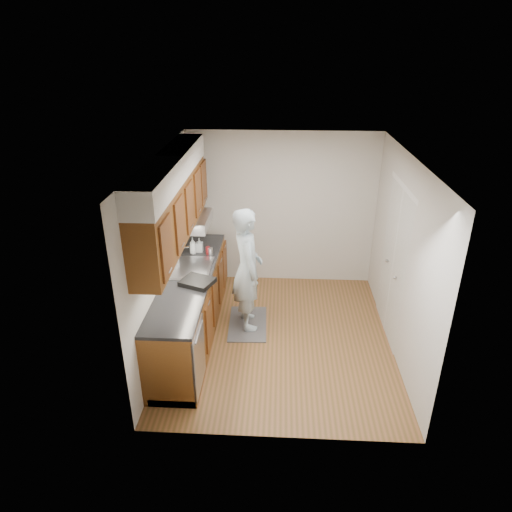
{
  "coord_description": "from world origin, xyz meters",
  "views": [
    {
      "loc": [
        -0.03,
        -5.22,
        3.7
      ],
      "look_at": [
        -0.33,
        0.25,
        1.12
      ],
      "focal_mm": 32.0,
      "sensor_mm": 36.0,
      "label": 1
    }
  ],
  "objects_px": {
    "person": "(247,262)",
    "steel_can": "(211,252)",
    "soap_bottle_b": "(199,245)",
    "soap_bottle_a": "(193,246)",
    "dish_rack": "(197,282)",
    "soda_can": "(208,251)"
  },
  "relations": [
    {
      "from": "person",
      "to": "steel_can",
      "type": "height_order",
      "value": "person"
    },
    {
      "from": "person",
      "to": "soap_bottle_b",
      "type": "relative_size",
      "value": 9.56
    },
    {
      "from": "soap_bottle_a",
      "to": "dish_rack",
      "type": "xyz_separation_m",
      "value": [
        0.22,
        -0.9,
        -0.09
      ]
    },
    {
      "from": "soap_bottle_b",
      "to": "soda_can",
      "type": "distance_m",
      "value": 0.17
    },
    {
      "from": "dish_rack",
      "to": "soda_can",
      "type": "bearing_deg",
      "value": 111.46
    },
    {
      "from": "soap_bottle_a",
      "to": "person",
      "type": "bearing_deg",
      "value": -24.15
    },
    {
      "from": "person",
      "to": "soda_can",
      "type": "bearing_deg",
      "value": 43.89
    },
    {
      "from": "soap_bottle_b",
      "to": "soda_can",
      "type": "relative_size",
      "value": 1.81
    },
    {
      "from": "dish_rack",
      "to": "soap_bottle_a",
      "type": "bearing_deg",
      "value": 125.1
    },
    {
      "from": "person",
      "to": "steel_can",
      "type": "xyz_separation_m",
      "value": [
        -0.54,
        0.31,
        -0.01
      ]
    },
    {
      "from": "soap_bottle_b",
      "to": "soap_bottle_a",
      "type": "bearing_deg",
      "value": -138.73
    },
    {
      "from": "steel_can",
      "to": "dish_rack",
      "type": "height_order",
      "value": "steel_can"
    },
    {
      "from": "soap_bottle_a",
      "to": "dish_rack",
      "type": "distance_m",
      "value": 0.93
    },
    {
      "from": "soda_can",
      "to": "soap_bottle_b",
      "type": "bearing_deg",
      "value": 147.85
    },
    {
      "from": "steel_can",
      "to": "dish_rack",
      "type": "relative_size",
      "value": 0.3
    },
    {
      "from": "soap_bottle_b",
      "to": "dish_rack",
      "type": "bearing_deg",
      "value": -82.16
    },
    {
      "from": "soda_can",
      "to": "steel_can",
      "type": "distance_m",
      "value": 0.06
    },
    {
      "from": "soda_can",
      "to": "dish_rack",
      "type": "bearing_deg",
      "value": -90.09
    },
    {
      "from": "soap_bottle_b",
      "to": "soda_can",
      "type": "xyz_separation_m",
      "value": [
        0.14,
        -0.09,
        -0.05
      ]
    },
    {
      "from": "dish_rack",
      "to": "steel_can",
      "type": "bearing_deg",
      "value": 108.53
    },
    {
      "from": "person",
      "to": "dish_rack",
      "type": "height_order",
      "value": "person"
    },
    {
      "from": "person",
      "to": "soda_can",
      "type": "xyz_separation_m",
      "value": [
        -0.59,
        0.35,
        -0.01
      ]
    }
  ]
}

